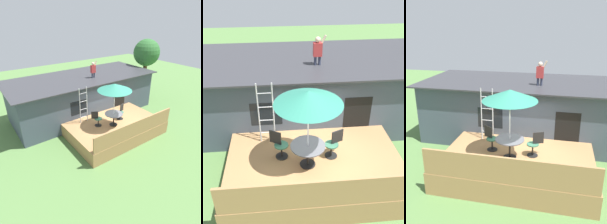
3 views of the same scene
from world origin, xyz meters
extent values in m
plane|color=#567F42|center=(0.00, 0.00, 0.00)|extent=(40.00, 40.00, 0.00)
cube|color=#424C5B|center=(0.00, 3.60, 1.37)|extent=(10.00, 4.00, 2.73)
cube|color=#38383D|center=(0.00, 3.60, 2.76)|extent=(10.50, 4.50, 0.06)
cube|color=black|center=(-1.50, 1.61, 1.55)|extent=(1.10, 0.03, 0.90)
cube|color=black|center=(1.76, 1.61, 1.05)|extent=(1.00, 0.03, 2.00)
cube|color=#A87A4C|center=(0.00, 0.00, 0.40)|extent=(5.53, 3.78, 0.80)
cube|color=#A87A4C|center=(0.00, -1.84, 1.25)|extent=(5.43, 0.08, 0.90)
cylinder|color=black|center=(-0.25, -0.26, 0.82)|extent=(0.48, 0.48, 0.03)
cylinder|color=black|center=(-0.25, -0.26, 1.17)|extent=(0.07, 0.07, 0.71)
cylinder|color=#4C4C51|center=(-0.25, -0.26, 1.53)|extent=(1.04, 1.04, 0.03)
cylinder|color=silver|center=(-0.25, -0.26, 2.00)|extent=(0.04, 0.04, 2.40)
cone|color=#338C72|center=(-0.25, -0.26, 3.15)|extent=(1.90, 1.90, 0.38)
cylinder|color=silver|center=(-1.71, 1.06, 1.90)|extent=(0.04, 0.04, 2.20)
cylinder|color=silver|center=(-1.23, 1.06, 1.90)|extent=(0.04, 0.04, 2.20)
cylinder|color=silver|center=(-1.47, 1.06, 1.15)|extent=(0.48, 0.03, 0.03)
cylinder|color=silver|center=(-1.47, 1.06, 1.65)|extent=(0.48, 0.03, 0.03)
cylinder|color=silver|center=(-1.47, 1.06, 2.15)|extent=(0.48, 0.03, 0.03)
cylinder|color=silver|center=(-1.47, 1.06, 2.65)|extent=(0.48, 0.03, 0.03)
cylinder|color=#33384C|center=(0.36, 2.89, 2.96)|extent=(0.10, 0.10, 0.34)
cylinder|color=#33384C|center=(0.52, 2.89, 2.96)|extent=(0.10, 0.10, 0.34)
cube|color=#B73333|center=(0.44, 2.89, 3.38)|extent=(0.32, 0.20, 0.50)
sphere|color=beige|center=(0.44, 2.89, 3.74)|extent=(0.20, 0.20, 0.20)
cylinder|color=beige|center=(0.62, 2.89, 3.68)|extent=(0.26, 0.08, 0.44)
cylinder|color=black|center=(-1.03, 0.19, 0.81)|extent=(0.40, 0.40, 0.02)
cylinder|color=black|center=(-1.03, 0.19, 1.03)|extent=(0.06, 0.06, 0.44)
cylinder|color=#33664C|center=(-1.03, 0.19, 1.26)|extent=(0.44, 0.44, 0.04)
cube|color=black|center=(-1.20, 0.29, 1.50)|extent=(0.37, 0.23, 0.44)
cylinder|color=black|center=(0.54, 0.07, 0.81)|extent=(0.40, 0.40, 0.02)
cylinder|color=black|center=(0.54, 0.07, 1.03)|extent=(0.06, 0.06, 0.44)
cylinder|color=#33664C|center=(0.54, 0.07, 1.26)|extent=(0.44, 0.44, 0.04)
cube|color=black|center=(0.73, 0.15, 1.50)|extent=(0.38, 0.19, 0.44)
camera|label=1|loc=(-6.50, -7.70, 6.57)|focal=30.39mm
camera|label=2|loc=(-0.97, -6.42, 6.53)|focal=43.04mm
camera|label=3|loc=(1.40, -8.13, 5.37)|focal=40.20mm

